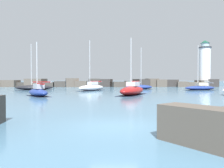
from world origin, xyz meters
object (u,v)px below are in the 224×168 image
object	(u,v)px
lighthouse	(205,67)
sailboat_moored_7	(139,87)
sailboat_moored_4	(34,87)
sailboat_moored_0	(200,87)
sailboat_moored_3	(38,92)
sailboat_moored_5	(92,87)
sailboat_moored_1	(132,90)

from	to	relation	value
lighthouse	sailboat_moored_7	bearing A→B (deg)	-144.36
sailboat_moored_7	sailboat_moored_4	bearing A→B (deg)	-173.86
lighthouse	sailboat_moored_0	world-z (taller)	lighthouse
sailboat_moored_0	sailboat_moored_3	distance (m)	32.32
sailboat_moored_0	sailboat_moored_3	size ratio (longest dim) A/B	1.27
sailboat_moored_0	sailboat_moored_5	world-z (taller)	sailboat_moored_5
sailboat_moored_3	sailboat_moored_7	world-z (taller)	sailboat_moored_7
sailboat_moored_0	sailboat_moored_5	distance (m)	22.33
sailboat_moored_0	sailboat_moored_3	world-z (taller)	sailboat_moored_0
lighthouse	sailboat_moored_3	world-z (taller)	lighthouse
sailboat_moored_1	sailboat_moored_5	world-z (taller)	sailboat_moored_5
sailboat_moored_1	sailboat_moored_7	size ratio (longest dim) A/B	0.89
lighthouse	sailboat_moored_0	distance (m)	23.90
sailboat_moored_1	sailboat_moored_5	size ratio (longest dim) A/B	0.85
lighthouse	sailboat_moored_3	bearing A→B (deg)	-138.26
sailboat_moored_1	sailboat_moored_7	distance (m)	17.57
sailboat_moored_3	sailboat_moored_4	size ratio (longest dim) A/B	0.76
lighthouse	sailboat_moored_7	xyz separation A→B (m)	(-22.84, -16.37, -5.54)
sailboat_moored_0	sailboat_moored_1	xyz separation A→B (m)	(-15.90, -12.92, 0.15)
lighthouse	sailboat_moored_3	distance (m)	53.34
lighthouse	sailboat_moored_0	bearing A→B (deg)	-117.73
sailboat_moored_4	sailboat_moored_7	size ratio (longest dim) A/B	1.02
lighthouse	sailboat_moored_1	world-z (taller)	lighthouse
sailboat_moored_1	sailboat_moored_7	bearing A→B (deg)	77.22
lighthouse	sailboat_moored_4	xyz separation A→B (m)	(-45.16, -18.77, -5.53)
lighthouse	sailboat_moored_7	size ratio (longest dim) A/B	1.50
lighthouse	sailboat_moored_5	xyz separation A→B (m)	(-33.12, -21.77, -5.40)
lighthouse	sailboat_moored_3	size ratio (longest dim) A/B	1.93
lighthouse	sailboat_moored_4	size ratio (longest dim) A/B	1.47
sailboat_moored_5	sailboat_moored_7	bearing A→B (deg)	27.73
sailboat_moored_3	sailboat_moored_1	bearing A→B (deg)	8.03
sailboat_moored_4	sailboat_moored_7	bearing A→B (deg)	6.14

